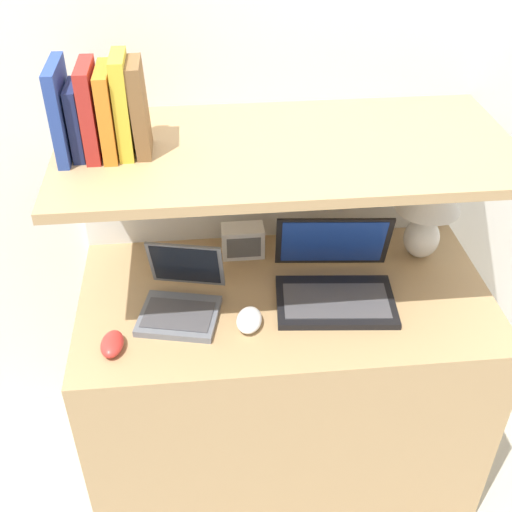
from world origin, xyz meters
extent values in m
cube|color=white|center=(0.00, 0.70, 1.20)|extent=(6.00, 0.05, 2.40)
cube|color=tan|center=(0.00, 0.32, 0.38)|extent=(1.22, 0.64, 0.77)
cube|color=white|center=(0.00, 0.66, 0.60)|extent=(1.22, 0.04, 1.19)
cube|color=tan|center=(0.00, 0.39, 1.21)|extent=(1.22, 0.57, 0.03)
ellipsoid|color=white|center=(0.45, 0.48, 0.83)|extent=(0.11, 0.11, 0.13)
cylinder|color=tan|center=(0.45, 0.48, 0.92)|extent=(0.02, 0.02, 0.04)
cone|color=silver|center=(0.45, 0.48, 1.01)|extent=(0.20, 0.20, 0.14)
cube|color=black|center=(0.14, 0.26, 0.78)|extent=(0.36, 0.26, 0.02)
cube|color=#47474C|center=(0.14, 0.25, 0.79)|extent=(0.31, 0.18, 0.00)
cube|color=black|center=(0.15, 0.41, 0.89)|extent=(0.35, 0.11, 0.20)
cube|color=navy|center=(0.15, 0.40, 0.89)|extent=(0.31, 0.09, 0.18)
cube|color=slate|center=(-0.32, 0.24, 0.78)|extent=(0.25, 0.23, 0.02)
cube|color=#47474C|center=(-0.32, 0.24, 0.79)|extent=(0.22, 0.17, 0.00)
cube|color=slate|center=(-0.29, 0.36, 0.87)|extent=(0.23, 0.10, 0.17)
cube|color=black|center=(-0.29, 0.36, 0.87)|extent=(0.20, 0.09, 0.15)
ellipsoid|color=white|center=(-0.12, 0.20, 0.79)|extent=(0.09, 0.12, 0.04)
ellipsoid|color=red|center=(-0.49, 0.14, 0.79)|extent=(0.07, 0.11, 0.04)
cube|color=white|center=(-0.11, 0.54, 0.82)|extent=(0.13, 0.08, 0.10)
cube|color=#59595B|center=(-0.11, 0.50, 0.82)|extent=(0.11, 0.00, 0.07)
cube|color=#284293|center=(-0.57, 0.39, 1.34)|extent=(0.03, 0.18, 0.24)
cube|color=navy|center=(-0.53, 0.39, 1.31)|extent=(0.03, 0.12, 0.19)
cube|color=#A82823|center=(-0.50, 0.39, 1.34)|extent=(0.04, 0.15, 0.23)
cube|color=orange|center=(-0.45, 0.39, 1.33)|extent=(0.03, 0.16, 0.22)
cube|color=gold|center=(-0.41, 0.39, 1.35)|extent=(0.04, 0.13, 0.25)
cube|color=brown|center=(-0.38, 0.39, 1.34)|extent=(0.04, 0.12, 0.24)
camera|label=1|loc=(-0.24, -1.14, 1.98)|focal=45.00mm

